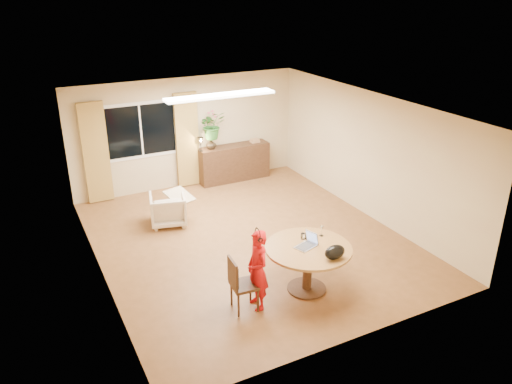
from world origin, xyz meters
TOP-DOWN VIEW (x-y plane):
  - floor at (0.00, 0.00)m, footprint 6.50×6.50m
  - ceiling at (0.00, 0.00)m, footprint 6.50×6.50m
  - wall_back at (0.00, 3.25)m, footprint 5.50×0.00m
  - wall_left at (-2.75, 0.00)m, footprint 0.00×6.50m
  - wall_right at (2.75, 0.00)m, footprint 0.00×6.50m
  - window at (-1.10, 3.23)m, footprint 1.70×0.03m
  - curtain_left at (-2.15, 3.15)m, footprint 0.55×0.08m
  - curtain_right at (-0.05, 3.15)m, footprint 0.55×0.08m
  - ceiling_panel at (0.00, 1.20)m, footprint 2.20×0.35m
  - dining_table at (0.09, -1.92)m, footprint 1.36×1.36m
  - dining_chair at (-1.02, -1.92)m, footprint 0.45×0.42m
  - child at (-0.82, -1.96)m, footprint 0.48×0.32m
  - laptop at (0.05, -1.90)m, footprint 0.41×0.33m
  - tumbler at (0.15, -1.66)m, footprint 0.07×0.07m
  - wine_glass at (0.48, -1.70)m, footprint 0.07×0.07m
  - pot_lid at (0.30, -1.66)m, footprint 0.29×0.29m
  - handbag at (0.24, -2.40)m, footprint 0.36×0.23m
  - armchair at (-1.15, 1.38)m, footprint 0.85×0.86m
  - throw at (-0.91, 1.34)m, footprint 0.59×0.66m
  - sideboard at (1.08, 3.01)m, footprint 1.78×0.44m
  - vase at (0.49, 3.01)m, footprint 0.29×0.29m
  - bouquet at (0.54, 3.01)m, footprint 0.62×0.54m
  - book_stack at (1.67, 3.01)m, footprint 0.24×0.20m
  - desk_lamp at (0.21, 2.96)m, footprint 0.17×0.17m

SIDE VIEW (x-z plane):
  - floor at x=0.00m, z-range 0.00..0.00m
  - armchair at x=-1.15m, z-range 0.00..0.65m
  - dining_chair at x=-1.02m, z-range 0.00..0.88m
  - sideboard at x=1.08m, z-range 0.00..0.89m
  - dining_table at x=0.09m, z-range 0.22..1.00m
  - child at x=-0.82m, z-range 0.00..1.28m
  - throw at x=-0.91m, z-range 0.65..0.68m
  - pot_lid at x=0.30m, z-range 0.78..0.82m
  - tumbler at x=0.15m, z-range 0.78..0.88m
  - wine_glass at x=0.48m, z-range 0.78..0.96m
  - handbag at x=0.24m, z-range 0.78..1.00m
  - laptop at x=0.05m, z-range 0.78..1.01m
  - book_stack at x=1.67m, z-range 0.89..0.98m
  - vase at x=0.49m, z-range 0.89..1.14m
  - desk_lamp at x=0.21m, z-range 0.89..1.25m
  - curtain_left at x=-2.15m, z-range 0.02..2.27m
  - curtain_right at x=-0.05m, z-range 0.02..2.27m
  - wall_back at x=0.00m, z-range -1.45..4.05m
  - wall_left at x=-2.75m, z-range -1.95..4.55m
  - wall_right at x=2.75m, z-range -1.95..4.55m
  - bouquet at x=0.54m, z-range 1.14..1.80m
  - window at x=-1.10m, z-range 0.85..2.15m
  - ceiling_panel at x=0.00m, z-range 2.54..2.59m
  - ceiling at x=0.00m, z-range 2.60..2.60m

